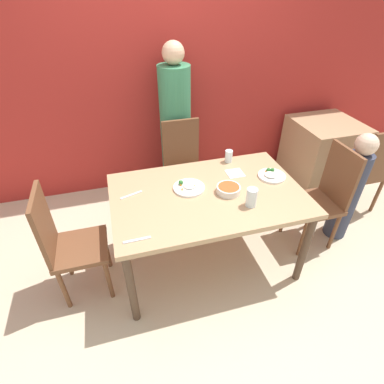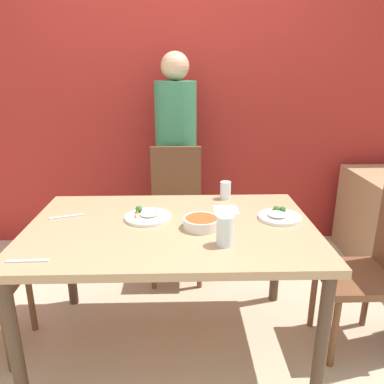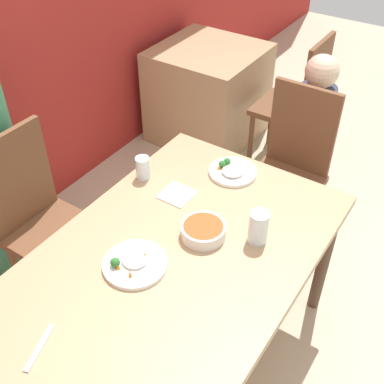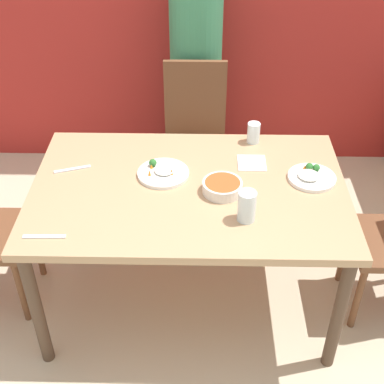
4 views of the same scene
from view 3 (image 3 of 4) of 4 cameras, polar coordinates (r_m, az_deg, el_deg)
name	(u,v)px [view 3 (image 3 of 4)]	position (r m, az deg, el deg)	size (l,w,h in m)	color
ground_plane	(178,360)	(2.50, -1.73, -19.27)	(10.00, 10.00, 0.00)	beige
dining_table	(174,268)	(1.96, -2.11, -9.02)	(1.49, 0.96, 0.75)	tan
chair_adult_spot	(41,218)	(2.52, -17.44, -2.93)	(0.40, 0.40, 0.97)	brown
chair_child_spot	(290,167)	(2.78, 11.50, 2.92)	(0.40, 0.40, 0.97)	brown
person_child	(309,144)	(2.99, 13.66, 5.60)	(0.21, 0.21, 1.09)	#33384C
bowl_curry	(203,230)	(1.96, 1.34, -4.57)	(0.19, 0.19, 0.05)	silver
plate_rice_adult	(134,263)	(1.87, -6.87, -8.40)	(0.25, 0.25, 0.06)	white
plate_rice_child	(232,171)	(2.30, 4.76, 2.48)	(0.23, 0.23, 0.05)	white
glass_water_tall	(143,168)	(2.25, -5.85, 2.87)	(0.07, 0.07, 0.11)	silver
glass_water_short	(258,227)	(1.93, 7.87, -4.16)	(0.08, 0.08, 0.14)	silver
napkin_folded	(177,194)	(2.17, -1.78, -0.29)	(0.14, 0.14, 0.01)	white
fork_steel	(40,347)	(1.72, -17.61, -17.13)	(0.18, 0.08, 0.01)	silver
background_table	(208,94)	(3.79, 1.89, 11.54)	(0.73, 0.74, 0.73)	tan
chair_background	(297,101)	(3.45, 12.29, 10.44)	(0.40, 0.40, 0.97)	brown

